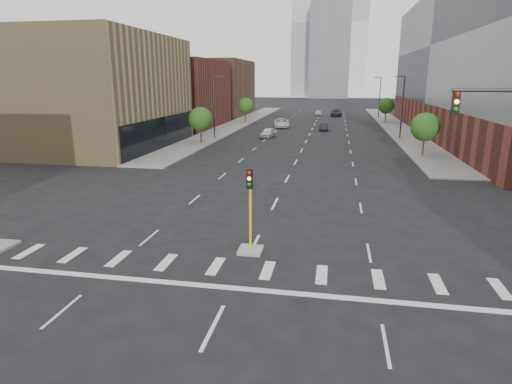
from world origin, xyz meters
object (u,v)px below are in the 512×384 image
(car_deep_right, at_px, (336,113))
(car_distant, at_px, (318,113))
(car_mid_right, at_px, (324,127))
(car_near_left, at_px, (268,133))
(car_far_left, at_px, (282,123))
(median_traffic_signal, at_px, (250,234))

(car_deep_right, height_order, car_distant, car_deep_right)
(car_mid_right, bearing_deg, car_near_left, -129.49)
(car_far_left, distance_m, car_distant, 27.18)
(car_deep_right, relative_size, car_distant, 1.47)
(car_near_left, xyz_separation_m, car_mid_right, (8.00, 10.89, -0.07))
(median_traffic_signal, bearing_deg, car_mid_right, 87.85)
(car_far_left, xyz_separation_m, car_distant, (5.58, 26.60, -0.13))
(car_near_left, relative_size, car_mid_right, 1.07)
(median_traffic_signal, height_order, car_deep_right, median_traffic_signal)
(median_traffic_signal, relative_size, car_mid_right, 1.10)
(car_mid_right, relative_size, car_far_left, 0.69)
(car_far_left, bearing_deg, car_deep_right, 61.19)
(median_traffic_signal, xyz_separation_m, car_distant, (-0.13, 85.09, -0.29))
(car_far_left, xyz_separation_m, car_deep_right, (9.87, 26.35, 0.05))
(car_near_left, xyz_separation_m, car_distant, (5.81, 40.90, -0.05))
(car_near_left, height_order, car_deep_right, car_deep_right)
(car_far_left, bearing_deg, car_distant, 69.88)
(car_far_left, bearing_deg, car_near_left, -99.19)
(car_distant, bearing_deg, car_near_left, -101.65)
(median_traffic_signal, distance_m, car_mid_right, 55.12)
(car_mid_right, height_order, car_deep_right, car_deep_right)
(car_mid_right, bearing_deg, car_far_left, 153.14)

